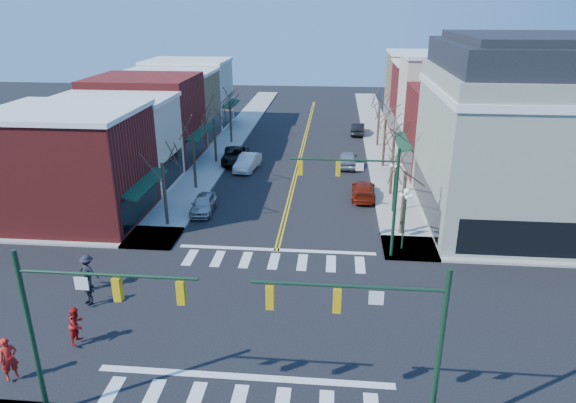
% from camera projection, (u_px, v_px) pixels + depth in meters
% --- Properties ---
extents(ground, '(160.00, 160.00, 0.00)m').
position_uv_depth(ground, '(260.00, 317.00, 26.58)').
color(ground, black).
rests_on(ground, ground).
extents(sidewalk_left, '(3.50, 70.00, 0.15)m').
position_uv_depth(sidewalk_left, '(195.00, 184.00, 45.88)').
color(sidewalk_left, '#9E9B93').
rests_on(sidewalk_left, ground).
extents(sidewalk_right, '(3.50, 70.00, 0.15)m').
position_uv_depth(sidewalk_right, '(393.00, 190.00, 44.37)').
color(sidewalk_right, '#9E9B93').
rests_on(sidewalk_right, ground).
extents(bldg_left_brick_a, '(10.00, 8.50, 8.00)m').
position_uv_depth(bldg_left_brick_a, '(71.00, 168.00, 37.39)').
color(bldg_left_brick_a, maroon).
rests_on(bldg_left_brick_a, ground).
extents(bldg_left_stucco_a, '(10.00, 7.00, 7.50)m').
position_uv_depth(bldg_left_stucco_a, '(115.00, 144.00, 44.68)').
color(bldg_left_stucco_a, beige).
rests_on(bldg_left_stucco_a, ground).
extents(bldg_left_brick_b, '(10.00, 9.00, 8.50)m').
position_uv_depth(bldg_left_brick_b, '(146.00, 119.00, 51.93)').
color(bldg_left_brick_b, maroon).
rests_on(bldg_left_brick_b, ground).
extents(bldg_left_tan, '(10.00, 7.50, 7.80)m').
position_uv_depth(bldg_left_tan, '(171.00, 107.00, 59.72)').
color(bldg_left_tan, '#A28259').
rests_on(bldg_left_tan, ground).
extents(bldg_left_stucco_b, '(10.00, 8.00, 8.20)m').
position_uv_depth(bldg_left_stucco_b, '(189.00, 95.00, 66.84)').
color(bldg_left_stucco_b, beige).
rests_on(bldg_left_stucco_b, ground).
extents(bldg_right_brick_a, '(10.00, 8.50, 8.00)m').
position_uv_depth(bldg_right_brick_a, '(463.00, 132.00, 47.71)').
color(bldg_right_brick_a, maroon).
rests_on(bldg_right_brick_a, ground).
extents(bldg_right_stucco, '(10.00, 7.00, 10.00)m').
position_uv_depth(bldg_right_stucco, '(448.00, 106.00, 54.55)').
color(bldg_right_stucco, beige).
rests_on(bldg_right_stucco, ground).
extents(bldg_right_brick_b, '(10.00, 8.00, 8.50)m').
position_uv_depth(bldg_right_brick_b, '(435.00, 101.00, 61.79)').
color(bldg_right_brick_b, maroon).
rests_on(bldg_right_brick_b, ground).
extents(bldg_right_tan, '(10.00, 8.00, 9.00)m').
position_uv_depth(bldg_right_tan, '(425.00, 88.00, 69.13)').
color(bldg_right_tan, '#A28259').
rests_on(bldg_right_tan, ground).
extents(victorian_corner, '(12.25, 14.25, 13.30)m').
position_uv_depth(victorian_corner, '(518.00, 133.00, 36.22)').
color(victorian_corner, gray).
rests_on(victorian_corner, ground).
extents(traffic_mast_near_left, '(6.60, 0.28, 7.20)m').
position_uv_depth(traffic_mast_near_left, '(75.00, 314.00, 18.49)').
color(traffic_mast_near_left, '#14331E').
rests_on(traffic_mast_near_left, ground).
extents(traffic_mast_near_right, '(6.60, 0.28, 7.20)m').
position_uv_depth(traffic_mast_near_right, '(386.00, 331.00, 17.53)').
color(traffic_mast_near_right, '#14331E').
rests_on(traffic_mast_near_right, ground).
extents(traffic_mast_far_right, '(6.60, 0.28, 7.20)m').
position_uv_depth(traffic_mast_far_right, '(366.00, 187.00, 31.28)').
color(traffic_mast_far_right, '#14331E').
rests_on(traffic_mast_far_right, ground).
extents(lamppost_corner, '(0.36, 0.36, 4.33)m').
position_uv_depth(lamppost_corner, '(405.00, 209.00, 32.70)').
color(lamppost_corner, '#14331E').
rests_on(lamppost_corner, ground).
extents(lamppost_midblock, '(0.36, 0.36, 4.33)m').
position_uv_depth(lamppost_midblock, '(395.00, 177.00, 38.73)').
color(lamppost_midblock, '#14331E').
rests_on(lamppost_midblock, ground).
extents(tree_left_a, '(0.24, 0.24, 4.76)m').
position_uv_depth(tree_left_a, '(165.00, 195.00, 36.66)').
color(tree_left_a, '#382B21').
rests_on(tree_left_a, ground).
extents(tree_left_b, '(0.24, 0.24, 5.04)m').
position_uv_depth(tree_left_b, '(194.00, 161.00, 44.04)').
color(tree_left_b, '#382B21').
rests_on(tree_left_b, ground).
extents(tree_left_c, '(0.24, 0.24, 4.55)m').
position_uv_depth(tree_left_c, '(215.00, 141.00, 51.56)').
color(tree_left_c, '#382B21').
rests_on(tree_left_c, ground).
extents(tree_left_d, '(0.24, 0.24, 4.90)m').
position_uv_depth(tree_left_d, '(231.00, 122.00, 58.93)').
color(tree_left_d, '#382B21').
rests_on(tree_left_d, ground).
extents(tree_right_a, '(0.24, 0.24, 4.62)m').
position_uv_depth(tree_right_a, '(403.00, 204.00, 35.24)').
color(tree_right_a, '#382B21').
rests_on(tree_right_a, ground).
extents(tree_right_b, '(0.24, 0.24, 5.18)m').
position_uv_depth(tree_right_b, '(392.00, 166.00, 42.57)').
color(tree_right_b, '#382B21').
rests_on(tree_right_b, ground).
extents(tree_right_c, '(0.24, 0.24, 4.83)m').
position_uv_depth(tree_right_c, '(384.00, 144.00, 50.06)').
color(tree_right_c, '#382B21').
rests_on(tree_right_c, ground).
extents(tree_right_d, '(0.24, 0.24, 4.97)m').
position_uv_depth(tree_right_d, '(378.00, 125.00, 57.47)').
color(tree_right_d, '#382B21').
rests_on(tree_right_d, ground).
extents(car_left_near, '(1.85, 4.14, 1.38)m').
position_uv_depth(car_left_near, '(203.00, 204.00, 39.71)').
color(car_left_near, '#A3A3A7').
rests_on(car_left_near, ground).
extents(car_left_mid, '(2.24, 4.81, 1.52)m').
position_uv_depth(car_left_mid, '(248.00, 162.00, 49.89)').
color(car_left_mid, silver).
rests_on(car_left_mid, ground).
extents(car_left_far, '(3.16, 5.81, 1.55)m').
position_uv_depth(car_left_far, '(236.00, 156.00, 52.01)').
color(car_left_far, black).
rests_on(car_left_far, ground).
extents(car_right_near, '(2.12, 4.85, 1.39)m').
position_uv_depth(car_right_near, '(363.00, 190.00, 42.67)').
color(car_right_near, maroon).
rests_on(car_right_near, ground).
extents(car_right_mid, '(2.02, 4.64, 1.56)m').
position_uv_depth(car_right_mid, '(348.00, 159.00, 50.87)').
color(car_right_mid, '#AEAEB3').
rests_on(car_right_mid, ground).
extents(car_right_far, '(1.87, 4.52, 1.46)m').
position_uv_depth(car_right_far, '(358.00, 129.00, 63.43)').
color(car_right_far, black).
rests_on(car_right_far, ground).
extents(pedestrian_red_a, '(0.84, 0.84, 1.97)m').
position_uv_depth(pedestrian_red_a, '(9.00, 359.00, 21.70)').
color(pedestrian_red_a, red).
rests_on(pedestrian_red_a, sidewalk_left).
extents(pedestrian_red_b, '(0.79, 0.97, 1.87)m').
position_uv_depth(pedestrian_red_b, '(77.00, 325.00, 24.08)').
color(pedestrian_red_b, '#B51613').
rests_on(pedestrian_red_b, sidewalk_left).
extents(pedestrian_dark_a, '(1.13, 0.95, 1.81)m').
position_uv_depth(pedestrian_dark_a, '(88.00, 288.00, 27.21)').
color(pedestrian_dark_a, black).
rests_on(pedestrian_dark_a, sidewalk_left).
extents(pedestrian_dark_b, '(1.42, 1.03, 1.98)m').
position_uv_depth(pedestrian_dark_b, '(88.00, 271.00, 28.79)').
color(pedestrian_dark_b, black).
rests_on(pedestrian_dark_b, sidewalk_left).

